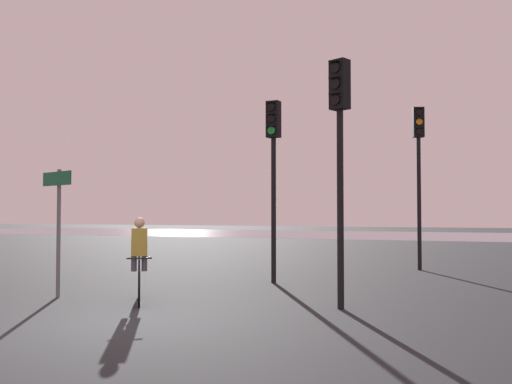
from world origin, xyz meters
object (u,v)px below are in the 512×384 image
(traffic_light_far_right, at_px, (419,158))
(cyclist, at_px, (139,259))
(traffic_light_center, at_px, (273,156))
(direction_sign_post, at_px, (58,214))
(traffic_light_near_right, at_px, (340,135))

(traffic_light_far_right, xyz_separation_m, cyclist, (-4.66, -8.08, -2.55))
(traffic_light_center, distance_m, direction_sign_post, 5.24)
(traffic_light_center, bearing_deg, direction_sign_post, 53.87)
(traffic_light_far_right, height_order, cyclist, traffic_light_far_right)
(traffic_light_near_right, relative_size, traffic_light_center, 1.00)
(traffic_light_near_right, bearing_deg, traffic_light_far_right, -72.20)
(traffic_light_near_right, xyz_separation_m, traffic_light_far_right, (0.85, 7.56, 0.25))
(traffic_light_near_right, distance_m, direction_sign_post, 5.88)
(traffic_light_near_right, relative_size, cyclist, 2.76)
(traffic_light_far_right, height_order, direction_sign_post, traffic_light_far_right)
(traffic_light_far_right, bearing_deg, direction_sign_post, 34.70)
(traffic_light_center, bearing_deg, cyclist, 73.44)
(traffic_light_far_right, xyz_separation_m, traffic_light_center, (-3.14, -4.40, -0.26))
(cyclist, bearing_deg, traffic_light_near_right, 156.15)
(traffic_light_near_right, height_order, cyclist, traffic_light_near_right)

